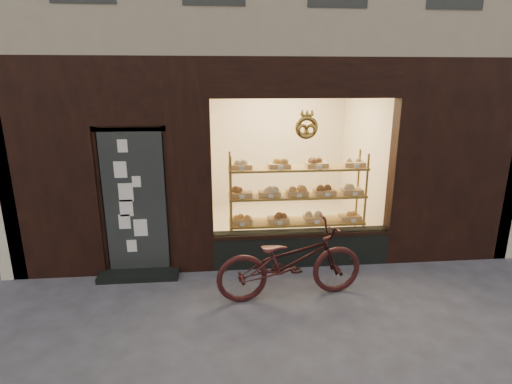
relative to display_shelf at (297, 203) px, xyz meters
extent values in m
plane|color=#3D3C41|center=(-0.45, -2.55, -0.87)|extent=(90.00, 90.00, 0.00)
cube|color=black|center=(0.00, -0.42, -0.59)|extent=(2.70, 0.25, 0.55)
cube|color=#282C2D|center=(-2.45, -0.49, 0.23)|extent=(0.90, 0.04, 2.15)
cube|color=black|center=(-2.45, -0.65, -0.83)|extent=(1.15, 0.35, 0.08)
torus|color=gold|center=(0.00, -0.53, 1.28)|extent=(0.33, 0.07, 0.33)
cube|color=brown|center=(0.00, 0.00, -0.82)|extent=(2.20, 0.45, 0.04)
cube|color=brown|center=(0.00, 0.00, -0.32)|extent=(2.20, 0.45, 0.03)
cube|color=brown|center=(0.00, 0.00, 0.13)|extent=(2.20, 0.45, 0.04)
cube|color=brown|center=(0.00, 0.00, 0.58)|extent=(2.20, 0.45, 0.04)
cylinder|color=brown|center=(-1.07, -0.19, -0.02)|extent=(0.04, 0.04, 1.70)
cylinder|color=brown|center=(1.07, -0.19, -0.02)|extent=(0.04, 0.04, 1.70)
cylinder|color=brown|center=(-1.07, 0.20, -0.02)|extent=(0.04, 0.04, 1.70)
cylinder|color=brown|center=(1.07, 0.20, -0.02)|extent=(0.04, 0.04, 1.70)
cube|color=#A97742|center=(-0.90, 0.00, -0.26)|extent=(0.34, 0.24, 0.07)
sphere|color=#B75826|center=(-0.90, 0.00, -0.18)|extent=(0.11, 0.11, 0.11)
cube|color=silver|center=(-0.90, -0.18, -0.26)|extent=(0.07, 0.01, 0.05)
cube|color=#A97742|center=(-0.30, 0.00, -0.26)|extent=(0.34, 0.24, 0.07)
sphere|color=brown|center=(-0.30, 0.00, -0.18)|extent=(0.11, 0.11, 0.11)
cube|color=silver|center=(-0.30, -0.18, -0.26)|extent=(0.08, 0.01, 0.05)
cube|color=#A97742|center=(0.30, 0.00, -0.26)|extent=(0.34, 0.24, 0.07)
sphere|color=tan|center=(0.30, 0.00, -0.18)|extent=(0.11, 0.11, 0.11)
cube|color=silver|center=(0.30, -0.18, -0.26)|extent=(0.07, 0.01, 0.05)
cube|color=#A97742|center=(0.90, 0.00, -0.26)|extent=(0.34, 0.24, 0.07)
sphere|color=#B75826|center=(0.90, 0.00, -0.18)|extent=(0.11, 0.11, 0.11)
cube|color=silver|center=(0.90, -0.18, -0.26)|extent=(0.08, 0.01, 0.05)
cube|color=#A97742|center=(-0.90, 0.00, 0.19)|extent=(0.34, 0.24, 0.07)
sphere|color=brown|center=(-0.90, 0.00, 0.27)|extent=(0.11, 0.11, 0.11)
cube|color=silver|center=(-0.90, -0.18, 0.19)|extent=(0.07, 0.01, 0.06)
cube|color=#A97742|center=(-0.45, 0.00, 0.19)|extent=(0.34, 0.24, 0.07)
sphere|color=tan|center=(-0.45, 0.00, 0.27)|extent=(0.11, 0.11, 0.11)
cube|color=silver|center=(-0.45, -0.18, 0.19)|extent=(0.07, 0.01, 0.06)
cube|color=#A97742|center=(0.00, 0.00, 0.19)|extent=(0.34, 0.24, 0.07)
sphere|color=#B75826|center=(0.00, 0.00, 0.27)|extent=(0.11, 0.11, 0.11)
cube|color=silver|center=(0.00, -0.18, 0.19)|extent=(0.07, 0.01, 0.06)
cube|color=#A97742|center=(0.45, 0.00, 0.19)|extent=(0.34, 0.24, 0.07)
sphere|color=brown|center=(0.45, 0.00, 0.27)|extent=(0.11, 0.11, 0.11)
cube|color=silver|center=(0.45, -0.18, 0.19)|extent=(0.07, 0.01, 0.06)
cube|color=#A97742|center=(0.90, 0.00, 0.19)|extent=(0.34, 0.24, 0.07)
sphere|color=tan|center=(0.90, 0.00, 0.27)|extent=(0.11, 0.11, 0.11)
cube|color=silver|center=(0.90, -0.18, 0.19)|extent=(0.08, 0.01, 0.06)
cube|color=#A97742|center=(-0.90, 0.00, 0.64)|extent=(0.34, 0.24, 0.07)
sphere|color=tan|center=(-0.90, 0.00, 0.72)|extent=(0.11, 0.11, 0.11)
cube|color=silver|center=(-0.90, -0.18, 0.64)|extent=(0.07, 0.01, 0.06)
cube|color=#A97742|center=(-0.30, 0.00, 0.64)|extent=(0.34, 0.24, 0.07)
sphere|color=#B75826|center=(-0.30, 0.00, 0.72)|extent=(0.11, 0.11, 0.11)
cube|color=silver|center=(-0.30, -0.18, 0.64)|extent=(0.08, 0.01, 0.06)
cube|color=#A97742|center=(0.30, 0.00, 0.64)|extent=(0.34, 0.24, 0.07)
sphere|color=brown|center=(0.30, 0.00, 0.72)|extent=(0.11, 0.11, 0.11)
cube|color=silver|center=(0.30, -0.18, 0.64)|extent=(0.07, 0.01, 0.06)
cube|color=#A97742|center=(0.90, 0.00, 0.64)|extent=(0.34, 0.24, 0.07)
sphere|color=tan|center=(0.90, 0.00, 0.72)|extent=(0.11, 0.11, 0.11)
cube|color=silver|center=(0.90, -0.18, 0.64)|extent=(0.08, 0.01, 0.06)
imported|color=#341212|center=(-0.34, -1.37, -0.35)|extent=(2.02, 0.89, 1.03)
camera|label=1|loc=(-1.24, -6.08, 1.94)|focal=28.00mm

